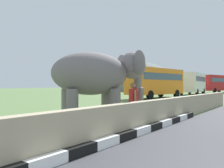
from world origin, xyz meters
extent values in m
cube|color=white|center=(-0.80, 4.12, 0.12)|extent=(0.90, 0.20, 0.24)
cube|color=black|center=(0.10, 4.12, 0.12)|extent=(0.90, 0.20, 0.24)
cube|color=white|center=(1.00, 4.12, 0.12)|extent=(0.90, 0.20, 0.24)
cube|color=black|center=(1.90, 4.12, 0.12)|extent=(0.90, 0.20, 0.24)
cube|color=white|center=(2.80, 4.12, 0.12)|extent=(0.90, 0.20, 0.24)
cube|color=black|center=(3.70, 4.12, 0.12)|extent=(0.90, 0.20, 0.24)
cube|color=white|center=(4.60, 4.12, 0.12)|extent=(0.90, 0.20, 0.24)
cube|color=black|center=(5.50, 4.12, 0.12)|extent=(0.90, 0.20, 0.24)
cube|color=white|center=(6.40, 4.12, 0.12)|extent=(0.90, 0.20, 0.24)
cube|color=black|center=(7.30, 4.12, 0.12)|extent=(0.90, 0.20, 0.24)
cube|color=tan|center=(2.00, 4.42, 0.50)|extent=(28.00, 0.36, 1.00)
cylinder|color=slate|center=(4.19, 6.61, 0.71)|extent=(0.44, 0.44, 1.42)
cylinder|color=slate|center=(3.75, 5.83, 0.71)|extent=(0.44, 0.44, 1.42)
cylinder|color=slate|center=(2.72, 7.45, 0.71)|extent=(0.44, 0.44, 1.42)
cylinder|color=slate|center=(2.27, 6.67, 0.71)|extent=(0.44, 0.44, 1.42)
ellipsoid|color=slate|center=(3.23, 6.64, 2.02)|extent=(3.49, 2.93, 1.70)
sphere|color=slate|center=(4.85, 5.71, 2.40)|extent=(1.16, 1.16, 1.16)
ellipsoid|color=#D84C8C|center=(5.11, 5.57, 2.55)|extent=(0.63, 0.73, 0.44)
ellipsoid|color=slate|center=(5.12, 6.46, 2.45)|extent=(0.66, 0.90, 1.00)
ellipsoid|color=slate|center=(4.34, 5.11, 2.45)|extent=(0.66, 0.90, 1.00)
cylinder|color=slate|center=(5.11, 5.57, 1.85)|extent=(0.55, 0.62, 1.00)
cylinder|color=slate|center=(5.21, 5.51, 1.05)|extent=(0.40, 0.44, 0.83)
cone|color=beige|center=(5.19, 5.84, 1.95)|extent=(0.40, 0.56, 0.22)
cone|color=beige|center=(4.92, 5.35, 1.95)|extent=(0.40, 0.56, 0.22)
cylinder|color=navy|center=(4.85, 5.72, 0.41)|extent=(0.15, 0.15, 0.82)
cylinder|color=navy|center=(4.73, 5.56, 0.41)|extent=(0.15, 0.15, 0.82)
cube|color=red|center=(4.79, 5.64, 1.11)|extent=(0.44, 0.46, 0.58)
cylinder|color=#9E7251|center=(4.95, 5.84, 1.08)|extent=(0.14, 0.14, 0.52)
cylinder|color=#9E7251|center=(4.63, 5.44, 1.08)|extent=(0.15, 0.16, 0.53)
sphere|color=#9E7251|center=(4.79, 5.64, 1.54)|extent=(0.23, 0.23, 0.23)
cube|color=orange|center=(21.39, 12.58, 2.00)|extent=(8.90, 3.80, 3.00)
cube|color=#3F5160|center=(21.39, 12.58, 2.54)|extent=(8.23, 3.74, 0.76)
cylinder|color=black|center=(24.29, 13.29, 0.50)|extent=(1.03, 0.45, 1.00)
cylinder|color=black|center=(23.93, 11.02, 0.50)|extent=(1.03, 0.45, 1.00)
cylinder|color=black|center=(18.84, 14.14, 0.50)|extent=(1.03, 0.45, 1.00)
cylinder|color=black|center=(18.48, 11.87, 0.50)|extent=(1.03, 0.45, 1.00)
cube|color=silver|center=(34.25, 12.15, 2.00)|extent=(9.26, 3.39, 3.00)
cube|color=#3F5160|center=(34.25, 12.15, 2.54)|extent=(8.54, 3.36, 0.76)
cylinder|color=black|center=(37.02, 13.58, 0.50)|extent=(1.02, 0.40, 1.00)
cylinder|color=black|center=(37.25, 11.29, 0.50)|extent=(1.02, 0.40, 1.00)
cylinder|color=black|center=(31.25, 13.01, 0.50)|extent=(1.02, 0.40, 1.00)
cylinder|color=black|center=(31.48, 10.72, 0.50)|extent=(1.02, 0.40, 1.00)
cube|color=#B21E1E|center=(45.85, 10.96, 2.00)|extent=(10.28, 4.93, 3.00)
cube|color=#3F5160|center=(45.85, 10.96, 2.54)|extent=(9.51, 4.77, 0.76)
cylinder|color=black|center=(49.22, 11.27, 0.50)|extent=(1.04, 0.54, 1.00)
cylinder|color=black|center=(43.05, 12.87, 0.50)|extent=(1.04, 0.54, 1.00)
cylinder|color=black|center=(42.47, 10.65, 0.50)|extent=(1.04, 0.54, 1.00)
cylinder|color=#473323|center=(14.78, 11.37, 0.33)|extent=(0.12, 0.12, 0.65)
cylinder|color=#473323|center=(14.86, 11.02, 0.33)|extent=(0.12, 0.12, 0.65)
cylinder|color=#473323|center=(13.90, 11.17, 0.33)|extent=(0.12, 0.12, 0.65)
cylinder|color=#473323|center=(13.98, 10.82, 0.33)|extent=(0.12, 0.12, 0.65)
ellipsoid|color=#473323|center=(14.38, 11.10, 0.90)|extent=(1.60, 0.92, 0.66)
ellipsoid|color=#473323|center=(15.29, 11.31, 1.00)|extent=(0.45, 0.34, 0.32)
ellipsoid|color=slate|center=(55.00, 38.15, 0.00)|extent=(39.75, 31.80, 17.78)
camera|label=1|loc=(-3.49, 0.59, 1.55)|focal=36.54mm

